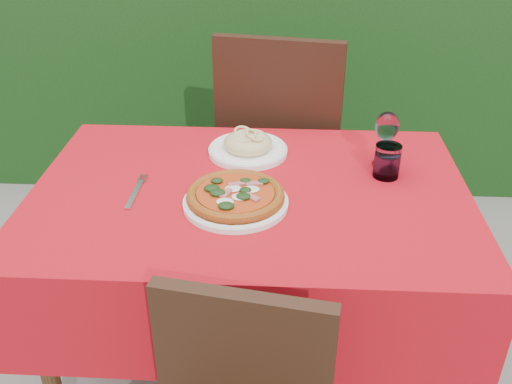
# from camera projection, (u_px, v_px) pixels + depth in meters

# --- Properties ---
(ground) EXTENTS (60.00, 60.00, 0.00)m
(ground) POSITION_uv_depth(u_px,v_px,m) (251.00, 371.00, 2.02)
(ground) COLOR slate
(ground) RESTS_ON ground
(hedge) EXTENTS (3.20, 0.55, 1.78)m
(hedge) POSITION_uv_depth(u_px,v_px,m) (269.00, 8.00, 2.89)
(hedge) COLOR black
(hedge) RESTS_ON ground
(dining_table) EXTENTS (1.26, 0.86, 0.75)m
(dining_table) POSITION_uv_depth(u_px,v_px,m) (250.00, 232.00, 1.72)
(dining_table) COLOR #492B17
(dining_table) RESTS_ON ground
(chair_far) EXTENTS (0.54, 0.54, 1.04)m
(chair_far) POSITION_uv_depth(u_px,v_px,m) (282.00, 141.00, 2.28)
(chair_far) COLOR black
(chair_far) RESTS_ON ground
(pizza_plate) EXTENTS (0.29, 0.29, 0.05)m
(pizza_plate) POSITION_uv_depth(u_px,v_px,m) (236.00, 197.00, 1.55)
(pizza_plate) COLOR white
(pizza_plate) RESTS_ON dining_table
(pasta_plate) EXTENTS (0.25, 0.25, 0.07)m
(pasta_plate) POSITION_uv_depth(u_px,v_px,m) (248.00, 146.00, 1.83)
(pasta_plate) COLOR white
(pasta_plate) RESTS_ON dining_table
(water_glass) EXTENTS (0.08, 0.08, 0.10)m
(water_glass) POSITION_uv_depth(u_px,v_px,m) (387.00, 163.00, 1.69)
(water_glass) COLOR silver
(water_glass) RESTS_ON dining_table
(wine_glass) EXTENTS (0.07, 0.07, 0.18)m
(wine_glass) POSITION_uv_depth(u_px,v_px,m) (387.00, 129.00, 1.71)
(wine_glass) COLOR silver
(wine_glass) RESTS_ON dining_table
(fork) EXTENTS (0.03, 0.21, 0.01)m
(fork) POSITION_uv_depth(u_px,v_px,m) (134.00, 194.00, 1.61)
(fork) COLOR silver
(fork) RESTS_ON dining_table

